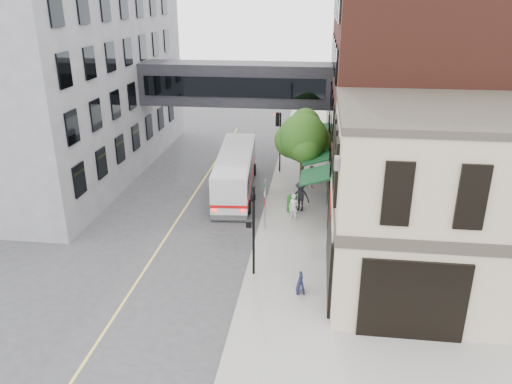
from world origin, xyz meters
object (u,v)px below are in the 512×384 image
(pedestrian_c, at_px, (300,196))
(sandwich_board, at_px, (301,283))
(newspaper_box, at_px, (292,204))
(pedestrian_a, at_px, (294,207))
(bus, at_px, (235,170))
(pedestrian_b, at_px, (312,177))

(pedestrian_c, height_order, sandwich_board, pedestrian_c)
(pedestrian_c, bearing_deg, newspaper_box, -136.04)
(pedestrian_a, bearing_deg, sandwich_board, -64.18)
(bus, height_order, sandwich_board, bus)
(pedestrian_b, xyz_separation_m, pedestrian_c, (-0.61, -3.94, 0.14))
(bus, bearing_deg, sandwich_board, -67.79)
(newspaper_box, xyz_separation_m, sandwich_board, (0.93, -8.96, -0.05))
(sandwich_board, bearing_deg, bus, 106.30)
(newspaper_box, bearing_deg, pedestrian_a, -68.06)
(pedestrian_b, bearing_deg, sandwich_board, -107.20)
(pedestrian_c, bearing_deg, bus, 165.25)
(pedestrian_b, bearing_deg, bus, 173.97)
(pedestrian_c, distance_m, sandwich_board, 9.22)
(pedestrian_b, relative_size, pedestrian_c, 0.85)
(bus, xyz_separation_m, pedestrian_b, (5.16, 0.95, -0.58))
(pedestrian_a, bearing_deg, bus, 153.93)
(pedestrian_b, height_order, sandwich_board, pedestrian_b)
(pedestrian_c, bearing_deg, pedestrian_a, -85.02)
(newspaper_box, bearing_deg, pedestrian_b, 89.50)
(bus, distance_m, pedestrian_a, 6.11)
(pedestrian_b, height_order, newspaper_box, pedestrian_b)
(pedestrian_b, xyz_separation_m, newspaper_box, (-1.11, -4.18, -0.29))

